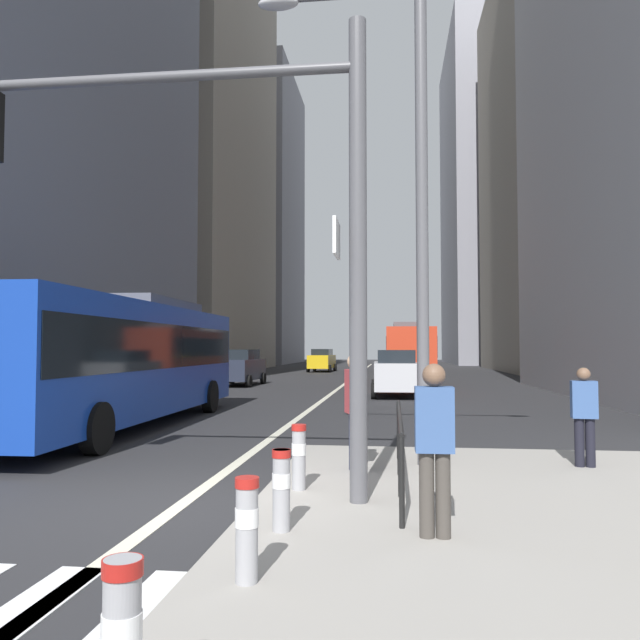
{
  "coord_description": "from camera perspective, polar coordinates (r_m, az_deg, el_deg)",
  "views": [
    {
      "loc": [
        2.72,
        -7.85,
        2.02
      ],
      "look_at": [
        -2.93,
        39.62,
        4.2
      ],
      "focal_mm": 34.55,
      "sensor_mm": 36.0,
      "label": 1
    }
  ],
  "objects": [
    {
      "name": "car_receding_far",
      "position": [
        25.93,
        7.03,
        -4.87
      ],
      "size": [
        2.13,
        4.25,
        1.94
      ],
      "color": "silver",
      "rests_on": "ground"
    },
    {
      "name": "pedestrian_far",
      "position": [
        9.54,
        3.25,
        -7.87
      ],
      "size": [
        0.34,
        0.44,
        1.78
      ],
      "color": "#2D334C",
      "rests_on": "median_island"
    },
    {
      "name": "traffic_signal_gantry",
      "position": [
        8.11,
        -9.05,
        12.04
      ],
      "size": [
        5.3,
        0.65,
        6.0
      ],
      "color": "#515156",
      "rests_on": "median_island"
    },
    {
      "name": "pedestrian_railing",
      "position": [
        8.64,
        7.39,
        -10.24
      ],
      "size": [
        0.06,
        4.11,
        0.98
      ],
      "color": "black",
      "rests_on": "median_island"
    },
    {
      "name": "office_tower_left_mid",
      "position": [
        61.14,
        -12.05,
        17.52
      ],
      "size": [
        11.88,
        23.97,
        46.01
      ],
      "primitive_type": "cube",
      "color": "gray",
      "rests_on": "ground"
    },
    {
      "name": "lane_centre_line",
      "position": [
        38.0,
        2.69,
        -5.65
      ],
      "size": [
        0.2,
        80.0,
        0.01
      ],
      "primitive_type": "cube",
      "color": "beige",
      "rests_on": "ground"
    },
    {
      "name": "bollard_back",
      "position": [
        8.34,
        -1.97,
        -12.24
      ],
      "size": [
        0.2,
        0.2,
        0.86
      ],
      "color": "#99999E",
      "rests_on": "median_island"
    },
    {
      "name": "ground_plane",
      "position": [
        28.05,
        1.22,
        -6.74
      ],
      "size": [
        160.0,
        160.0,
        0.0
      ],
      "primitive_type": "plane",
      "color": "#28282B"
    },
    {
      "name": "bollard_right",
      "position": [
        6.54,
        -3.6,
        -15.05
      ],
      "size": [
        0.2,
        0.2,
        0.83
      ],
      "color": "#99999E",
      "rests_on": "median_island"
    },
    {
      "name": "city_bus_red_receding",
      "position": [
        36.11,
        8.22,
        -2.88
      ],
      "size": [
        2.73,
        10.65,
        3.4
      ],
      "color": "red",
      "rests_on": "ground"
    },
    {
      "name": "car_oncoming_mid",
      "position": [
        33.6,
        -7.41,
        -4.35
      ],
      "size": [
        2.14,
        4.62,
        1.94
      ],
      "color": "#232838",
      "rests_on": "ground"
    },
    {
      "name": "pedestrian_walking",
      "position": [
        10.68,
        23.28,
        -7.85
      ],
      "size": [
        0.4,
        0.28,
        1.56
      ],
      "color": "black",
      "rests_on": "median_island"
    },
    {
      "name": "street_lamp_post",
      "position": [
        10.61,
        9.38,
        15.34
      ],
      "size": [
        5.5,
        0.32,
        8.0
      ],
      "color": "#56565B",
      "rests_on": "median_island"
    },
    {
      "name": "office_tower_left_far",
      "position": [
        85.15,
        -6.14,
        9.14
      ],
      "size": [
        11.21,
        18.93,
        38.68
      ],
      "primitive_type": "cube",
      "color": "gray",
      "rests_on": "ground"
    },
    {
      "name": "city_bus_blue_oncoming",
      "position": [
        16.51,
        -17.79,
        -3.13
      ],
      "size": [
        2.85,
        12.1,
        3.4
      ],
      "color": "#14389E",
      "rests_on": "ground"
    },
    {
      "name": "bollard_left",
      "position": [
        5.22,
        -6.79,
        -18.22
      ],
      "size": [
        0.2,
        0.2,
        0.83
      ],
      "color": "#99999E",
      "rests_on": "median_island"
    },
    {
      "name": "office_tower_right_far",
      "position": [
        86.66,
        16.37,
        10.43
      ],
      "size": [
        13.87,
        24.26,
        42.84
      ],
      "primitive_type": "cube",
      "color": "gray",
      "rests_on": "ground"
    },
    {
      "name": "car_receding_near",
      "position": [
        56.91,
        7.77,
        -3.63
      ],
      "size": [
        2.18,
        4.63,
        1.94
      ],
      "color": "maroon",
      "rests_on": "ground"
    },
    {
      "name": "office_tower_right_mid",
      "position": [
        58.31,
        21.3,
        13.71
      ],
      "size": [
        10.1,
        25.34,
        36.45
      ],
      "primitive_type": "cube",
      "color": "gray",
      "rests_on": "ground"
    },
    {
      "name": "pedestrian_waiting",
      "position": [
        6.33,
        10.56,
        -10.89
      ],
      "size": [
        0.38,
        0.24,
        1.72
      ],
      "color": "#423D38",
      "rests_on": "median_island"
    },
    {
      "name": "car_oncoming_far",
      "position": [
        52.68,
        0.18,
        -3.73
      ],
      "size": [
        2.22,
        4.56,
        1.94
      ],
      "color": "gold",
      "rests_on": "ground"
    }
  ]
}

